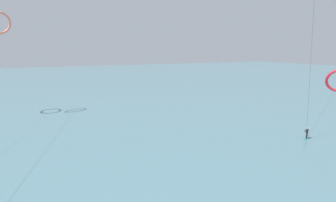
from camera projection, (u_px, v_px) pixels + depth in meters
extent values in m
cube|color=#476B75|center=(84.00, 81.00, 103.62)|extent=(400.00, 200.00, 0.08)
ellipsoid|color=teal|center=(306.00, 138.00, 35.93)|extent=(1.40, 0.40, 0.06)
cylinder|color=black|center=(307.00, 136.00, 35.71)|extent=(0.12, 0.12, 0.80)
cylinder|color=black|center=(306.00, 135.00, 35.98)|extent=(0.12, 0.12, 0.80)
cube|color=black|center=(307.00, 131.00, 35.70)|extent=(0.36, 0.38, 0.62)
sphere|color=tan|center=(308.00, 128.00, 35.61)|extent=(0.22, 0.22, 0.22)
cylinder|color=black|center=(307.00, 131.00, 35.59)|extent=(0.45, 0.38, 0.39)
cylinder|color=black|center=(306.00, 130.00, 36.00)|extent=(0.45, 0.38, 0.39)
cylinder|color=#3F3F3F|center=(310.00, 66.00, 31.10)|extent=(6.28, 3.04, 21.76)
cylinder|color=#3F3F3F|center=(324.00, 110.00, 36.71)|extent=(7.01, 0.37, 8.06)
torus|color=#EA7260|center=(0.00, 23.00, 43.72)|extent=(4.13, 3.58, 3.90)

